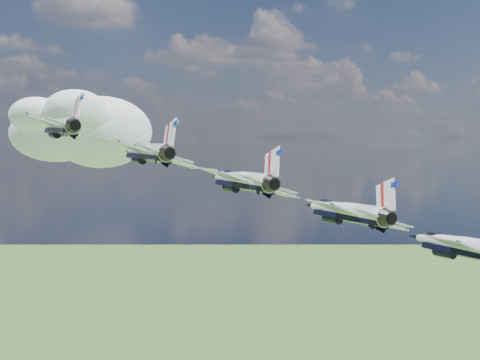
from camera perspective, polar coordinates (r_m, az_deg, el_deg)
name	(u,v)px	position (r m, az deg, el deg)	size (l,w,h in m)	color
cloud_far	(77,124)	(253.08, -13.73, 4.64)	(57.15, 44.90, 22.45)	white
jet_0	(60,126)	(84.50, -15.09, 4.44)	(10.60, 15.70, 4.69)	silver
jet_1	(146,152)	(78.55, -8.03, 2.39)	(10.60, 15.70, 4.69)	white
jet_2	(240,180)	(74.08, 0.00, 0.00)	(10.60, 15.70, 4.69)	white
jet_3	(344,211)	(71.38, 8.85, -2.63)	(10.60, 15.70, 4.69)	white
jet_4	(459,245)	(70.65, 18.17, -5.31)	(10.60, 15.70, 4.69)	white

